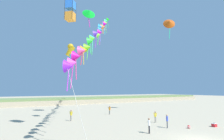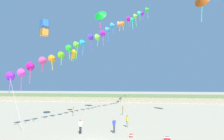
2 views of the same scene
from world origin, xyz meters
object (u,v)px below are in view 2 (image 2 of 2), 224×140
Objects in this scene: large_kite_low_lead at (44,28)px; beach_ball at (131,135)px; person_near_right at (73,111)px; person_mid_center at (123,110)px; person_near_left at (127,120)px; person_far_right at (114,125)px; beach_cooler at (167,139)px; large_kite_mid_trail at (74,56)px; large_kite_outer_drift at (100,14)px; person_far_left at (80,125)px.

beach_ball is at bearing -23.53° from large_kite_low_lead.
person_mid_center is (7.94, 2.86, -0.03)m from person_near_right.
person_near_left is at bearing -36.51° from person_near_right.
beach_cooler is at bearing -24.10° from person_far_right.
person_mid_center is 12.64m from large_kite_mid_trail.
large_kite_outer_drift is (-5.68, 9.96, 17.29)m from person_near_left.
beach_cooler is (15.91, -6.44, -13.08)m from large_kite_low_lead.
beach_cooler is 3.55m from beach_ball.
person_near_left reaches higher than beach_cooler.
large_kite_mid_trail reaches higher than beach_ball.
person_far_right is at bearing 13.39° from person_far_left.
large_kite_outer_drift is at bearing 122.43° from beach_cooler.
large_kite_outer_drift reaches higher than large_kite_mid_trail.
person_near_right reaches higher than person_near_left.
person_mid_center is 0.97× the size of person_far_left.
person_near_right reaches higher than beach_cooler.
large_kite_mid_trail is at bearing -146.92° from large_kite_outer_drift.
person_far_left is 4.23× the size of beach_ball.
large_kite_outer_drift is 23.96m from beach_ball.
large_kite_low_lead is 11.93m from large_kite_outer_drift.
person_mid_center is at bearing -1.62° from large_kite_outer_drift.
person_mid_center is at bearing 110.19° from beach_cooler.
large_kite_low_lead is 0.96× the size of large_kite_mid_trail.
large_kite_mid_trail is 18.70m from beach_ball.
large_kite_outer_drift reaches higher than person_far_right.
large_kite_outer_drift is at bearing 113.92° from beach_ball.
person_near_left is 0.98× the size of person_far_left.
person_far_right reaches higher than beach_cooler.
person_near_right is at bearing -58.81° from large_kite_mid_trail.
person_near_left is 0.66× the size of large_kite_low_lead.
person_near_right is 11.91m from person_far_left.
person_far_left is 2.65× the size of beach_cooler.
person_far_left is 0.38× the size of large_kite_outer_drift.
beach_cooler is (8.92, -1.55, -0.67)m from person_far_left.
person_mid_center is 0.66× the size of large_kite_low_lead.
large_kite_low_lead is 7.45m from large_kite_mid_trail.
beach_cooler is 1.59× the size of beach_ball.
person_far_right reaches higher than person_near_right.
beach_ball is (10.18, -11.51, -0.71)m from person_near_right.
person_far_left is at bearing -166.61° from person_far_right.
person_far_right is 16.36m from large_kite_mid_trail.
person_far_left is 3.66m from person_far_right.
large_kite_outer_drift is at bearing 33.08° from large_kite_mid_trail.
person_mid_center is 14.19m from person_far_left.
large_kite_mid_trail is (-0.23, 0.38, 9.29)m from person_near_right.
large_kite_outer_drift is (6.08, 9.04, 4.87)m from large_kite_low_lead.
large_kite_low_lead is 0.56× the size of large_kite_outer_drift.
person_far_right is at bearing -88.70° from person_mid_center.
person_mid_center is at bearing 76.68° from person_far_left.
large_kite_mid_trail is at bearing 131.21° from beach_ball.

